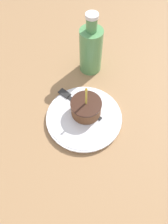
{
  "coord_description": "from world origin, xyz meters",
  "views": [
    {
      "loc": [
        -0.35,
        -0.2,
        0.65
      ],
      "look_at": [
        -0.03,
        -0.02,
        0.04
      ],
      "focal_mm": 35.0,
      "sensor_mm": 36.0,
      "label": 1
    }
  ],
  "objects_px": {
    "cake_slice": "(86,108)",
    "bottle": "(91,49)",
    "plate": "(84,117)",
    "fork": "(77,102)"
  },
  "relations": [
    {
      "from": "plate",
      "to": "cake_slice",
      "type": "bearing_deg",
      "value": 8.02
    },
    {
      "from": "plate",
      "to": "bottle",
      "type": "distance_m",
      "value": 0.25
    },
    {
      "from": "fork",
      "to": "bottle",
      "type": "xyz_separation_m",
      "value": [
        0.18,
        0.05,
        0.08
      ]
    },
    {
      "from": "plate",
      "to": "fork",
      "type": "xyz_separation_m",
      "value": [
        0.04,
        0.05,
        0.01
      ]
    },
    {
      "from": "bottle",
      "to": "cake_slice",
      "type": "bearing_deg",
      "value": -154.79
    },
    {
      "from": "plate",
      "to": "fork",
      "type": "bearing_deg",
      "value": 52.76
    },
    {
      "from": "cake_slice",
      "to": "bottle",
      "type": "height_order",
      "value": "bottle"
    },
    {
      "from": "plate",
      "to": "fork",
      "type": "height_order",
      "value": "fork"
    },
    {
      "from": "plate",
      "to": "bottle",
      "type": "relative_size",
      "value": 1.08
    },
    {
      "from": "cake_slice",
      "to": "bottle",
      "type": "relative_size",
      "value": 0.56
    }
  ]
}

